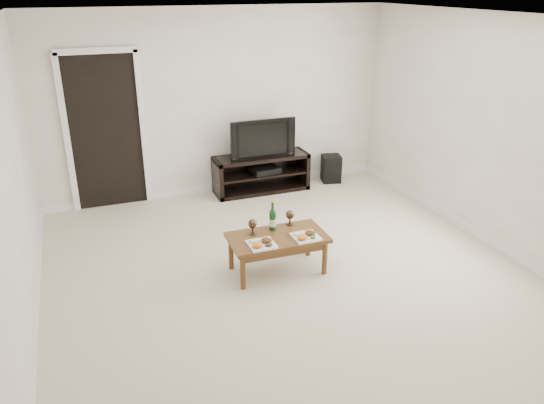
{
  "coord_description": "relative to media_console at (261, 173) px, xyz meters",
  "views": [
    {
      "loc": [
        -1.92,
        -4.44,
        2.9
      ],
      "look_at": [
        -0.05,
        0.46,
        0.7
      ],
      "focal_mm": 35.0,
      "sensor_mm": 36.0,
      "label": 1
    }
  ],
  "objects": [
    {
      "name": "floor",
      "position": [
        -0.55,
        -2.5,
        -0.28
      ],
      "size": [
        5.5,
        5.5,
        0.0
      ],
      "primitive_type": "plane",
      "color": "beige",
      "rests_on": "ground"
    },
    {
      "name": "back_wall",
      "position": [
        -0.55,
        0.27,
        1.02
      ],
      "size": [
        5.0,
        0.04,
        2.6
      ],
      "primitive_type": "cube",
      "color": "white",
      "rests_on": "ground"
    },
    {
      "name": "ceiling",
      "position": [
        -0.55,
        -2.5,
        2.35
      ],
      "size": [
        5.0,
        5.5,
        0.04
      ],
      "primitive_type": "cube",
      "color": "white",
      "rests_on": "back_wall"
    },
    {
      "name": "doorway",
      "position": [
        -2.1,
        0.24,
        0.75
      ],
      "size": [
        0.9,
        0.02,
        2.05
      ],
      "primitive_type": "cube",
      "color": "black",
      "rests_on": "ground"
    },
    {
      "name": "media_console",
      "position": [
        0.0,
        0.0,
        0.0
      ],
      "size": [
        1.39,
        0.45,
        0.55
      ],
      "primitive_type": "cube",
      "color": "black",
      "rests_on": "ground"
    },
    {
      "name": "television",
      "position": [
        0.0,
        0.0,
        0.55
      ],
      "size": [
        0.96,
        0.13,
        0.55
      ],
      "primitive_type": "imported",
      "rotation": [
        0.0,
        0.0,
        -0.0
      ],
      "color": "black",
      "rests_on": "media_console"
    },
    {
      "name": "av_receiver",
      "position": [
        0.05,
        -0.01,
        0.05
      ],
      "size": [
        0.43,
        0.35,
        0.08
      ],
      "primitive_type": "cube",
      "rotation": [
        0.0,
        0.0,
        0.12
      ],
      "color": "black",
      "rests_on": "media_console"
    },
    {
      "name": "subwoofer",
      "position": [
        1.15,
        0.0,
        -0.07
      ],
      "size": [
        0.34,
        0.34,
        0.41
      ],
      "primitive_type": "cube",
      "rotation": [
        0.0,
        0.0,
        -0.25
      ],
      "color": "black",
      "rests_on": "ground"
    },
    {
      "name": "coffee_table",
      "position": [
        -0.64,
        -2.29,
        -0.07
      ],
      "size": [
        1.04,
        0.58,
        0.42
      ],
      "primitive_type": "cube",
      "rotation": [
        0.0,
        0.0,
        -0.02
      ],
      "color": "brown",
      "rests_on": "ground"
    },
    {
      "name": "plate_left",
      "position": [
        -0.87,
        -2.43,
        0.18
      ],
      "size": [
        0.27,
        0.27,
        0.07
      ],
      "primitive_type": "cube",
      "color": "white",
      "rests_on": "coffee_table"
    },
    {
      "name": "plate_right",
      "position": [
        -0.38,
        -2.43,
        0.18
      ],
      "size": [
        0.27,
        0.27,
        0.07
      ],
      "primitive_type": "cube",
      "color": "white",
      "rests_on": "coffee_table"
    },
    {
      "name": "wine_bottle",
      "position": [
        -0.63,
        -2.13,
        0.32
      ],
      "size": [
        0.07,
        0.07,
        0.35
      ],
      "primitive_type": "cylinder",
      "color": "#103C16",
      "rests_on": "coffee_table"
    },
    {
      "name": "goblet_left",
      "position": [
        -0.87,
        -2.16,
        0.23
      ],
      "size": [
        0.09,
        0.09,
        0.17
      ],
      "primitive_type": null,
      "color": "#3C2B21",
      "rests_on": "coffee_table"
    },
    {
      "name": "goblet_right",
      "position": [
        -0.42,
        -2.08,
        0.23
      ],
      "size": [
        0.09,
        0.09,
        0.17
      ],
      "primitive_type": null,
      "color": "#3C2B21",
      "rests_on": "coffee_table"
    }
  ]
}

